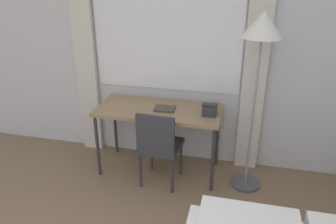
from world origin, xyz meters
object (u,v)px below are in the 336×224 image
desk (159,114)px  book (165,109)px  standing_lamp (261,43)px  telephone (210,109)px  desk_chair (159,144)px

desk → book: 0.10m
standing_lamp → telephone: (-0.42, 0.06, -0.70)m
desk_chair → book: (-0.00, 0.25, 0.28)m
telephone → book: size_ratio=0.86×
standing_lamp → desk: bearing=175.9°
desk_chair → standing_lamp: size_ratio=0.47×
desk_chair → standing_lamp: bearing=16.0°
telephone → book: (-0.46, -0.01, -0.03)m
desk → telephone: size_ratio=6.94×
standing_lamp → book: standing_lamp is taller
standing_lamp → telephone: bearing=172.5°
book → standing_lamp: bearing=-3.3°
desk_chair → telephone: size_ratio=4.46×
desk_chair → desk: bearing=108.4°
desk → telephone: bearing=-1.4°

